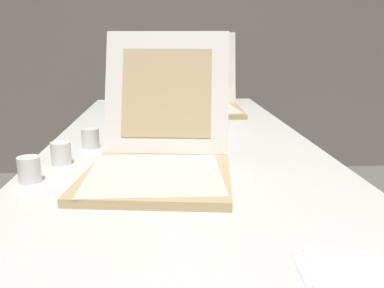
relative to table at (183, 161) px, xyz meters
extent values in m
cube|color=gray|center=(0.00, 2.10, 0.61)|extent=(10.00, 0.10, 2.60)
cube|color=silver|center=(0.00, 0.00, 0.03)|extent=(0.92, 2.36, 0.03)
cylinder|color=#38383D|center=(-0.39, 1.11, -0.34)|extent=(0.04, 0.04, 0.70)
cylinder|color=#38383D|center=(0.39, 1.11, -0.34)|extent=(0.04, 0.04, 0.70)
cube|color=tan|center=(-0.08, -0.33, 0.05)|extent=(0.42, 0.42, 0.02)
cube|color=silver|center=(-0.09, -0.33, 0.07)|extent=(0.34, 0.34, 0.00)
cube|color=white|center=(-0.05, -0.08, 0.24)|extent=(0.39, 0.17, 0.36)
cube|color=tan|center=(-0.05, -0.09, 0.24)|extent=(0.28, 0.12, 0.26)
cube|color=tan|center=(-0.02, 0.17, 0.05)|extent=(0.42, 0.42, 0.02)
cube|color=silver|center=(-0.02, 0.17, 0.07)|extent=(0.37, 0.37, 0.00)
cube|color=white|center=(0.01, 0.43, 0.24)|extent=(0.39, 0.19, 0.35)
cube|color=tan|center=(0.01, 0.42, 0.24)|extent=(0.28, 0.13, 0.25)
cylinder|color=white|center=(-0.05, 0.19, 0.09)|extent=(0.03, 0.03, 0.00)
cylinder|color=white|center=(-0.04, 0.19, 0.08)|extent=(0.01, 0.00, 0.03)
cylinder|color=white|center=(-0.05, 0.20, 0.08)|extent=(0.01, 0.00, 0.03)
cylinder|color=white|center=(-0.05, 0.18, 0.08)|extent=(0.01, 0.00, 0.03)
cube|color=tan|center=(0.13, 0.68, 0.05)|extent=(0.38, 0.38, 0.02)
cube|color=silver|center=(0.13, 0.67, 0.07)|extent=(0.35, 0.35, 0.00)
cube|color=white|center=(0.14, 0.91, 0.25)|extent=(0.38, 0.09, 0.37)
cube|color=tan|center=(0.14, 0.90, 0.25)|extent=(0.27, 0.06, 0.26)
cube|color=#E5B74C|center=(0.08, 0.64, 0.07)|extent=(0.11, 0.13, 0.01)
cube|color=tan|center=(0.06, 0.70, 0.07)|extent=(0.06, 0.05, 0.02)
sphere|color=#2D6628|center=(0.10, 0.61, 0.08)|extent=(0.02, 0.02, 0.02)
sphere|color=#2D6628|center=(0.09, 0.62, 0.08)|extent=(0.02, 0.02, 0.02)
cylinder|color=white|center=(-0.36, -0.16, 0.08)|extent=(0.06, 0.06, 0.07)
cylinder|color=white|center=(-0.31, 0.03, 0.08)|extent=(0.06, 0.06, 0.07)
cylinder|color=white|center=(-0.40, -0.31, 0.08)|extent=(0.06, 0.06, 0.07)
cube|color=white|center=(0.22, -0.79, 0.04)|extent=(0.15, 0.15, 0.00)
cube|color=white|center=(0.22, -0.78, 0.05)|extent=(0.14, 0.14, 0.00)
camera|label=1|loc=(-0.06, -1.35, 0.40)|focal=39.04mm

